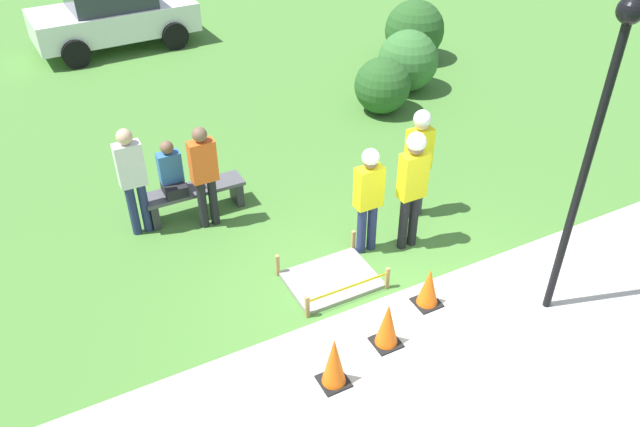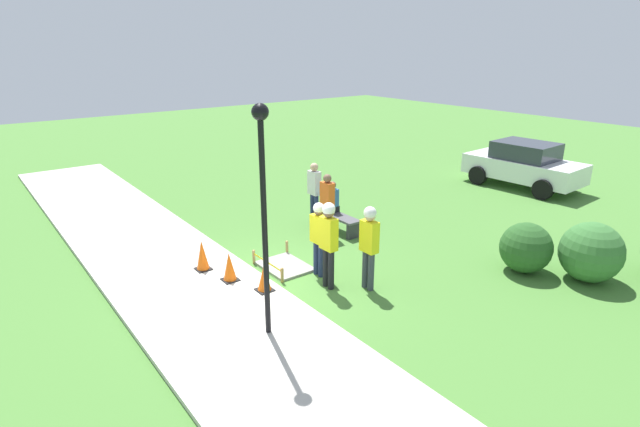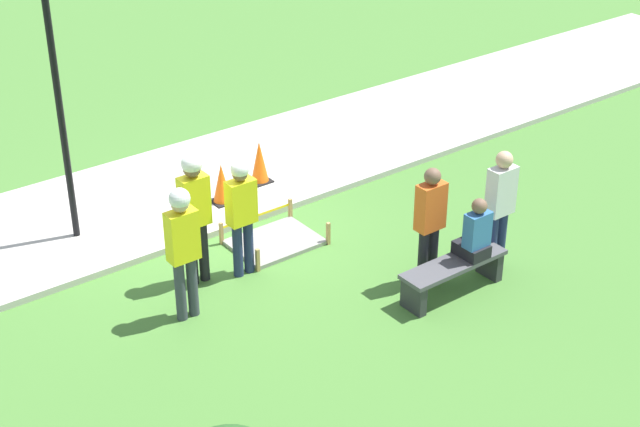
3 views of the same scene
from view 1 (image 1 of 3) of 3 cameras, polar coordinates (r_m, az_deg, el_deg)
The scene contains 18 objects.
ground_plane at distance 8.76m, azimuth 6.30°, elevation -7.90°, with size 60.00×60.00×0.00m, color #477A33.
sidewalk at distance 7.89m, azimuth 12.63°, elevation -14.42°, with size 28.00×3.13×0.10m.
wet_concrete_patch at distance 8.98m, azimuth 1.07°, elevation -6.02°, with size 1.30×1.01×0.36m.
traffic_cone_near_patch at distance 7.34m, azimuth 1.29°, elevation -13.37°, with size 0.34×0.34×0.72m.
traffic_cone_far_patch at distance 7.82m, azimuth 6.19°, elevation -10.06°, with size 0.34×0.34×0.66m.
traffic_cone_sidewalk_edge at distance 8.45m, azimuth 9.91°, elevation -6.66°, with size 0.34×0.34×0.59m.
park_bench at distance 10.36m, azimuth -11.36°, elevation 1.64°, with size 1.62×0.44×0.48m.
person_seated_on_bench at distance 10.08m, azimuth -13.45°, elevation 3.66°, with size 0.36×0.44×0.89m.
worker_supervisor at distance 9.82m, azimuth 9.01°, elevation 5.40°, with size 0.40×0.27×1.88m.
worker_assistant at distance 8.98m, azimuth 4.47°, elevation 1.93°, with size 0.40×0.25×1.75m.
worker_trainee at distance 9.05m, azimuth 8.47°, elevation 3.06°, with size 0.40×0.28×1.95m.
bystander_in_orange_shirt at distance 9.69m, azimuth -10.55°, elevation 3.77°, with size 0.40×0.23×1.74m.
bystander_in_gray_shirt at distance 9.76m, azimuth -16.80°, elevation 3.33°, with size 0.40×0.24×1.82m.
lamppost_near at distance 7.57m, azimuth 23.99°, elevation 7.14°, with size 0.28×0.28×4.10m.
parked_car_white at distance 17.76m, azimuth -18.38°, elevation 16.89°, with size 4.17×2.26×1.67m.
shrub_rounded_near at distance 16.31m, azimuth 8.63°, elevation 16.25°, with size 1.47×1.47×1.47m.
shrub_rounded_mid at distance 14.54m, azimuth 8.03°, elevation 13.66°, with size 1.36×1.36×1.36m.
shrub_rounded_far at distance 13.43m, azimuth 5.73°, elevation 11.56°, with size 1.19×1.19×1.19m.
Camera 1 is at (-3.76, -5.19, 5.97)m, focal length 35.00 mm.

